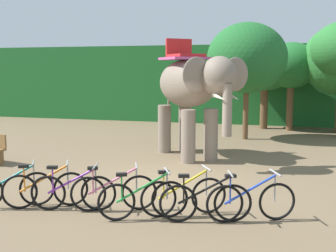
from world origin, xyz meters
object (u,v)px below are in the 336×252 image
Objects in this scene: bike_yellow at (184,196)px; tree_center at (247,58)px; bike_teal at (11,189)px; bike_purple at (73,192)px; tree_far_left at (265,68)px; elephant at (191,88)px; bike_pink at (114,192)px; bike_blue at (251,201)px; bike_green at (143,199)px; tree_center_right at (291,66)px; bike_orange at (45,189)px; bike_black at (205,202)px.

tree_center is at bearing 88.04° from bike_yellow.
bike_teal is 0.92× the size of bike_purple.
elephant is (-1.88, -7.58, -0.65)m from tree_far_left.
bike_pink and bike_blue have the same top height.
bike_green is at bearing -96.74° from tree_far_left.
bike_pink is 1.03× the size of bike_green.
bike_teal and bike_blue have the same top height.
bike_yellow is (-2.06, -12.53, -2.56)m from tree_center_right.
tree_center reaches higher than bike_yellow.
bike_yellow is at bearing 31.05° from bike_green.
bike_blue is (2.26, -5.28, -1.82)m from elephant.
elephant is 2.43× the size of bike_blue.
bike_orange is 2.83m from bike_yellow.
bike_orange is at bearing -179.62° from bike_black.
bike_purple and bike_black have the same top height.
bike_orange and bike_yellow have the same top height.
tree_center_right is 2.62× the size of bike_teal.
bike_teal is 0.96× the size of bike_blue.
tree_center is 1.15× the size of tree_center_right.
tree_center_right is 12.96m from bike_yellow.
bike_pink is 0.78m from bike_green.
bike_purple is (-3.06, -13.17, -2.47)m from tree_far_left.
bike_green is 1.03× the size of bike_yellow.
tree_center_right is 13.48m from bike_green.
bike_yellow is 1.27m from bike_blue.
tree_center_right reaches higher than bike_teal.
tree_center_right is at bearing 67.16° from elephant.
bike_teal and bike_orange have the same top height.
bike_yellow is at bearing 8.10° from bike_purple.
bike_yellow is (-0.33, -9.49, -2.84)m from tree_center.
bike_teal is at bearing -110.96° from tree_center.
elephant reaches higher than bike_orange.
tree_center is 2.80× the size of bike_black.
bike_blue is at bearing 3.89° from bike_orange.
bike_orange is at bearing -108.11° from elephant.
bike_teal and bike_purple have the same top height.
bike_black is (3.95, 0.20, 0.00)m from bike_teal.
bike_yellow is 0.92× the size of bike_black.
bike_orange is at bearing -173.08° from bike_pink.
bike_orange is (-3.70, -13.14, -2.47)m from tree_far_left.
tree_far_left reaches higher than bike_yellow.
bike_teal is at bearing -179.03° from bike_green.
tree_center is at bearing 72.60° from elephant.
bike_orange is (0.67, 0.18, 0.00)m from bike_teal.
bike_yellow and bike_blue have the same top height.
tree_center_right reaches higher than bike_pink.
elephant reaches higher than bike_pink.
elephant reaches higher than bike_black.
bike_yellow is at bearing -99.34° from tree_center_right.
tree_far_left is 2.55× the size of bike_orange.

